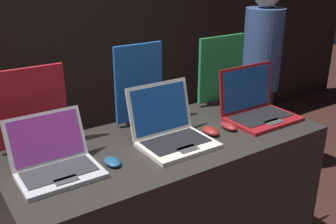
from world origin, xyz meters
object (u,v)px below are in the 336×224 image
(laptop_middle, at_px, (171,130))
(person_bystander, at_px, (260,80))
(promo_stand_middle, at_px, (139,86))
(promo_stand_back, at_px, (221,72))
(laptop_front, at_px, (55,160))
(mouse_back, at_px, (229,126))
(mouse_middle, at_px, (211,131))
(laptop_back, at_px, (256,107))
(mouse_front, at_px, (112,162))
(promo_stand_front, at_px, (31,111))

(laptop_middle, xyz_separation_m, person_bystander, (1.39, 0.73, -0.15))
(promo_stand_middle, distance_m, promo_stand_back, 0.59)
(laptop_front, relative_size, mouse_back, 3.06)
(laptop_middle, bearing_deg, laptop_front, 176.75)
(mouse_back, bearing_deg, mouse_middle, 178.54)
(promo_stand_middle, xyz_separation_m, laptop_back, (0.59, -0.31, -0.14))
(mouse_front, height_order, mouse_middle, mouse_middle)
(mouse_middle, relative_size, person_bystander, 0.07)
(promo_stand_front, xyz_separation_m, promo_stand_back, (1.16, -0.01, 0.01))
(mouse_front, height_order, person_bystander, person_bystander)
(mouse_back, height_order, person_bystander, person_bystander)
(mouse_front, bearing_deg, laptop_front, 160.87)
(promo_stand_middle, height_order, mouse_back, promo_stand_middle)
(mouse_front, height_order, mouse_back, mouse_back)
(promo_stand_middle, relative_size, mouse_back, 4.00)
(person_bystander, bearing_deg, laptop_middle, -152.46)
(laptop_front, height_order, mouse_middle, laptop_front)
(laptop_front, height_order, promo_stand_back, promo_stand_back)
(mouse_back, bearing_deg, promo_stand_middle, 135.03)
(laptop_front, distance_m, mouse_back, 0.93)
(mouse_front, relative_size, mouse_middle, 0.94)
(laptop_middle, xyz_separation_m, mouse_back, (0.35, -0.04, -0.05))
(laptop_middle, bearing_deg, promo_stand_back, 28.15)
(promo_stand_front, xyz_separation_m, promo_stand_middle, (0.57, -0.02, 0.02))
(mouse_middle, bearing_deg, promo_stand_middle, 123.05)
(laptop_front, distance_m, mouse_middle, 0.80)
(mouse_middle, bearing_deg, laptop_middle, 170.34)
(laptop_front, relative_size, laptop_back, 0.86)
(mouse_middle, relative_size, promo_stand_middle, 0.25)
(mouse_middle, bearing_deg, laptop_front, 174.93)
(promo_stand_front, bearing_deg, person_bystander, 11.49)
(laptop_front, bearing_deg, mouse_back, -4.58)
(laptop_front, bearing_deg, mouse_front, -19.13)
(mouse_front, xyz_separation_m, promo_stand_front, (-0.23, 0.37, 0.17))
(promo_stand_front, bearing_deg, mouse_front, -58.49)
(mouse_middle, height_order, person_bystander, person_bystander)
(person_bystander, bearing_deg, mouse_middle, -146.79)
(promo_stand_front, bearing_deg, laptop_back, -15.68)
(laptop_front, xyz_separation_m, mouse_front, (0.23, -0.08, -0.04))
(laptop_back, bearing_deg, mouse_middle, -174.14)
(promo_stand_front, relative_size, mouse_back, 3.57)
(mouse_front, xyz_separation_m, mouse_middle, (0.57, 0.01, 0.00))
(mouse_front, relative_size, laptop_back, 0.26)
(laptop_front, bearing_deg, mouse_middle, -5.07)
(laptop_middle, relative_size, laptop_back, 0.89)
(promo_stand_front, bearing_deg, mouse_middle, -24.53)
(laptop_middle, bearing_deg, mouse_back, -6.77)
(promo_stand_middle, xyz_separation_m, person_bystander, (1.39, 0.42, -0.30))
(promo_stand_front, height_order, mouse_back, promo_stand_front)
(promo_stand_middle, bearing_deg, laptop_back, -27.53)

